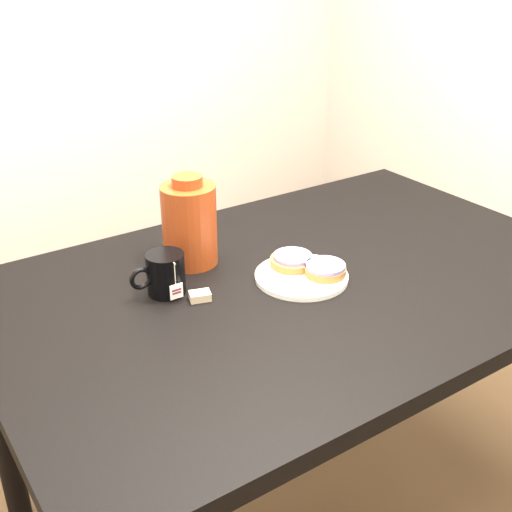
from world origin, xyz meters
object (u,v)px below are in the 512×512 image
table (300,308)px  plate (301,276)px  bagel_back (293,260)px  mug (165,273)px  bagel_front (325,269)px  teabag_pouch (200,296)px  bagel_package (189,223)px

table → plate: bearing=-118.9°
bagel_back → mug: bearing=167.1°
table → mug: (-0.29, 0.11, 0.13)m
bagel_front → mug: size_ratio=0.79×
bagel_back → mug: size_ratio=0.88×
bagel_front → teabag_pouch: 0.29m
bagel_front → mug: (-0.33, 0.15, 0.02)m
table → bagel_back: bagel_back is taller
bagel_front → table: bearing=135.0°
plate → mug: size_ratio=1.68×
plate → bagel_front: bagel_front is taller
bagel_package → plate: bearing=-52.2°
table → bagel_back: size_ratio=12.61×
bagel_front → teabag_pouch: (-0.28, 0.08, -0.02)m
table → bagel_package: bearing=129.7°
mug → bagel_package: size_ratio=0.58×
bagel_back → teabag_pouch: bearing=-179.8°
bagel_front → bagel_package: bearing=130.6°
bagel_back → bagel_front: 0.09m
teabag_pouch → bagel_package: bearing=67.2°
plate → bagel_package: size_ratio=0.98×
bagel_back → teabag_pouch: size_ratio=2.47×
plate → mug: 0.31m
plate → bagel_back: bagel_back is taller
mug → table: bearing=-19.5°
teabag_pouch → bagel_front: bearing=-15.5°
bagel_front → bagel_back: bearing=112.9°
plate → bagel_back: bearing=77.7°
teabag_pouch → bagel_package: size_ratio=0.21×
plate → mug: (-0.28, 0.12, 0.04)m
bagel_back → teabag_pouch: (-0.25, -0.00, -0.02)m
table → plate: (-0.00, -0.01, 0.09)m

